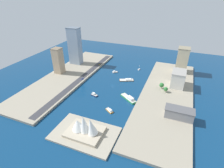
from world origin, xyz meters
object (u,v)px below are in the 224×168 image
(hatchback_blue, at_px, (82,79))
(traffic_light_waterfront, at_px, (93,69))
(tower_tall_glass, at_px, (75,46))
(yacht_sleek_gray, at_px, (115,72))
(patrol_launch_navy, at_px, (94,95))
(ferry_green_doubledeck, at_px, (129,98))
(sailboat_small_white, at_px, (139,69))
(opera_landmark, at_px, (84,127))
(warehouse_low_gray, at_px, (179,113))
(apartment_midrise_tan, at_px, (58,61))
(barge_flat_brown, at_px, (127,80))
(office_block_beige, at_px, (182,60))
(water_taxi_orange, at_px, (110,110))
(taxi_yellow_cab, at_px, (100,64))
(hotel_broad_white, at_px, (178,79))

(hatchback_blue, xyz_separation_m, traffic_light_waterfront, (-3.07, -33.02, 3.42))
(tower_tall_glass, bearing_deg, traffic_light_waterfront, 154.69)
(yacht_sleek_gray, relative_size, traffic_light_waterfront, 1.58)
(patrol_launch_navy, distance_m, ferry_green_doubledeck, 49.72)
(sailboat_small_white, height_order, opera_landmark, opera_landmark)
(warehouse_low_gray, bearing_deg, apartment_midrise_tan, -13.64)
(traffic_light_waterfront, bearing_deg, opera_landmark, 113.93)
(barge_flat_brown, bearing_deg, hatchback_blue, 23.24)
(sailboat_small_white, distance_m, traffic_light_waterfront, 86.15)
(patrol_launch_navy, height_order, yacht_sleek_gray, patrol_launch_navy)
(ferry_green_doubledeck, bearing_deg, office_block_beige, -117.51)
(warehouse_low_gray, relative_size, traffic_light_waterfront, 5.06)
(water_taxi_orange, relative_size, opera_landmark, 0.32)
(office_block_beige, bearing_deg, water_taxi_orange, 63.54)
(water_taxi_orange, xyz_separation_m, opera_landmark, (9.02, 46.30, 8.35))
(tower_tall_glass, xyz_separation_m, taxi_yellow_cab, (-46.15, -10.16, -33.71))
(ferry_green_doubledeck, height_order, sailboat_small_white, sailboat_small_white)
(warehouse_low_gray, relative_size, hatchback_blue, 6.58)
(yacht_sleek_gray, bearing_deg, barge_flat_brown, 145.24)
(ferry_green_doubledeck, height_order, office_block_beige, office_block_beige)
(barge_flat_brown, height_order, hatchback_blue, hatchback_blue)
(water_taxi_orange, height_order, apartment_midrise_tan, apartment_midrise_tan)
(barge_flat_brown, xyz_separation_m, hotel_broad_white, (-78.33, -6.65, 14.32))
(office_block_beige, bearing_deg, tower_tall_glass, 10.25)
(yacht_sleek_gray, xyz_separation_m, warehouse_low_gray, (-115.90, 91.66, 7.82))
(patrol_launch_navy, relative_size, yacht_sleek_gray, 1.13)
(barge_flat_brown, distance_m, office_block_beige, 104.19)
(warehouse_low_gray, bearing_deg, water_taxi_orange, 11.44)
(sailboat_small_white, height_order, taxi_yellow_cab, sailboat_small_white)
(hotel_broad_white, height_order, apartment_midrise_tan, apartment_midrise_tan)
(yacht_sleek_gray, bearing_deg, hotel_broad_white, 172.60)
(yacht_sleek_gray, relative_size, taxi_yellow_cab, 2.06)
(patrol_launch_navy, relative_size, ferry_green_doubledeck, 0.43)
(office_block_beige, distance_m, traffic_light_waterfront, 157.09)
(opera_landmark, bearing_deg, barge_flat_brown, -91.67)
(water_taxi_orange, height_order, traffic_light_waterfront, traffic_light_waterfront)
(tower_tall_glass, bearing_deg, yacht_sleek_gray, 175.50)
(yacht_sleek_gray, distance_m, tower_tall_glass, 92.59)
(hatchback_blue, bearing_deg, water_taxi_orange, 141.50)
(tower_tall_glass, bearing_deg, taxi_yellow_cab, -167.59)
(yacht_sleek_gray, xyz_separation_m, opera_landmark, (-25.95, 154.33, 8.41))
(yacht_sleek_gray, bearing_deg, taxi_yellow_cab, -23.51)
(water_taxi_orange, xyz_separation_m, apartment_midrise_tan, (123.70, -66.02, 24.02))
(warehouse_low_gray, height_order, opera_landmark, opera_landmark)
(water_taxi_orange, bearing_deg, barge_flat_brown, -86.64)
(water_taxi_orange, relative_size, traffic_light_waterfront, 1.88)
(sailboat_small_white, relative_size, taxi_yellow_cab, 1.82)
(tower_tall_glass, relative_size, hotel_broad_white, 2.44)
(water_taxi_orange, distance_m, ferry_green_doubledeck, 37.23)
(water_taxi_orange, xyz_separation_m, hatchback_blue, (73.09, -58.14, 2.68))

